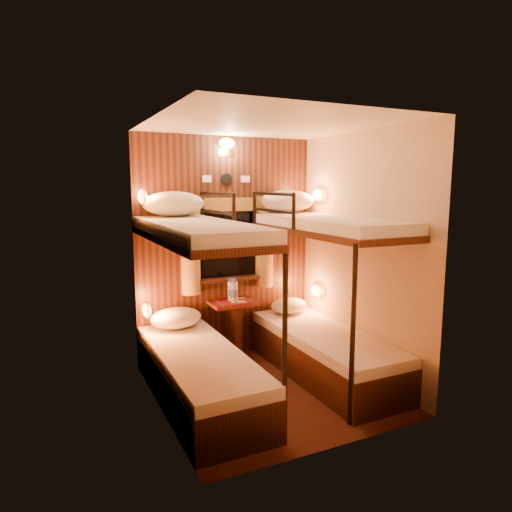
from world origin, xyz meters
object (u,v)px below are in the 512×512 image
bottle_right (234,292)px  bottle_left (231,291)px  bunk_left (199,340)px  bunk_right (324,321)px  table (234,322)px

bottle_right → bottle_left: bearing=90.8°
bunk_left → bottle_left: bunk_left is taller
bunk_right → table: 1.02m
bottle_left → bottle_right: size_ratio=0.92×
bunk_right → bunk_left: bearing=180.0°
bunk_left → table: bunk_left is taller
bunk_right → bottle_left: 1.07m
bunk_left → bottle_right: (0.63, 0.71, 0.21)m
bottle_right → table: bearing=76.2°
bottle_right → bunk_left: bearing=-131.5°
bunk_left → bunk_right: size_ratio=1.00×
bunk_left → table: 1.02m
bottle_left → bottle_right: 0.10m
bottle_left → bunk_left: bearing=-127.8°
table → bunk_left: bearing=-129.7°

